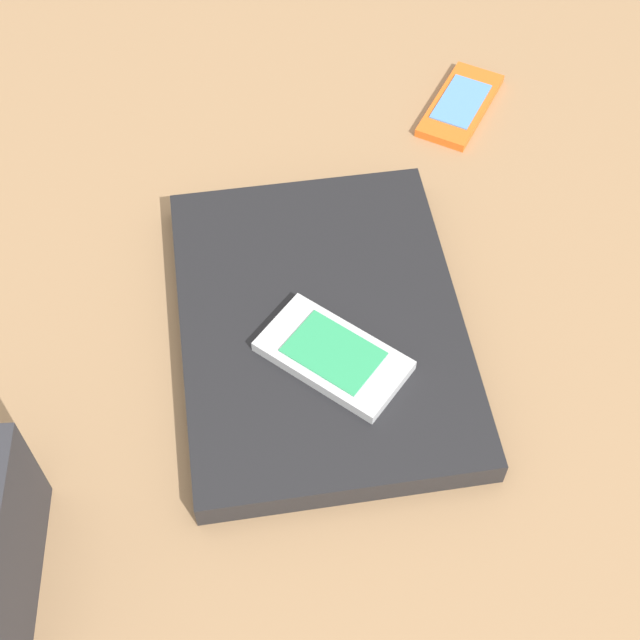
% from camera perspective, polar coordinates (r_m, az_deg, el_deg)
% --- Properties ---
extents(desk_surface, '(1.20, 0.80, 0.03)m').
position_cam_1_polar(desk_surface, '(0.72, -1.14, -4.79)').
color(desk_surface, '#9E7751').
rests_on(desk_surface, ground).
extents(laptop_closed, '(0.33, 0.26, 0.02)m').
position_cam_1_polar(laptop_closed, '(0.73, -0.00, -0.36)').
color(laptop_closed, black).
rests_on(laptop_closed, desk_surface).
extents(cell_phone_on_laptop, '(0.12, 0.13, 0.01)m').
position_cam_1_polar(cell_phone_on_laptop, '(0.69, 0.79, -2.30)').
color(cell_phone_on_laptop, silver).
rests_on(cell_phone_on_laptop, laptop_closed).
extents(cell_phone_on_desk, '(0.13, 0.10, 0.01)m').
position_cam_1_polar(cell_phone_on_desk, '(0.93, 8.91, 13.41)').
color(cell_phone_on_desk, orange).
rests_on(cell_phone_on_desk, desk_surface).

